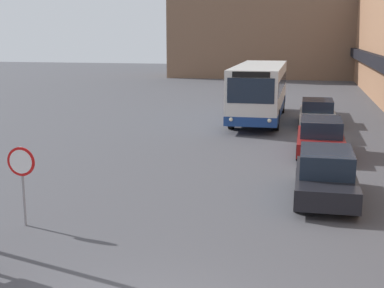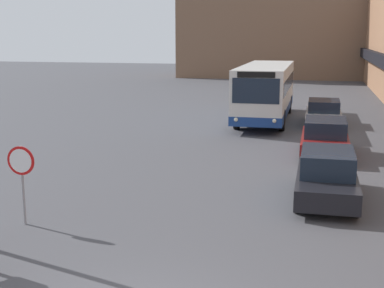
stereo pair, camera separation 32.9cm
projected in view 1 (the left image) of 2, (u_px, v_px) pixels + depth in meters
name	position (u px, v px, depth m)	size (l,w,h in m)	color
building_backdrop_far	(286.00, 19.00, 60.72)	(26.00, 8.00, 13.14)	brown
city_bus	(260.00, 90.00, 30.79)	(2.63, 10.52, 3.20)	silver
parked_car_front	(326.00, 175.00, 16.15)	(1.79, 4.24, 1.52)	black
parked_car_middle	(321.00, 137.00, 22.26)	(1.92, 4.46, 1.48)	maroon
parked_car_back	(317.00, 112.00, 29.66)	(1.93, 4.36, 1.37)	silver
stop_sign	(22.00, 169.00, 13.72)	(0.76, 0.08, 2.11)	gray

